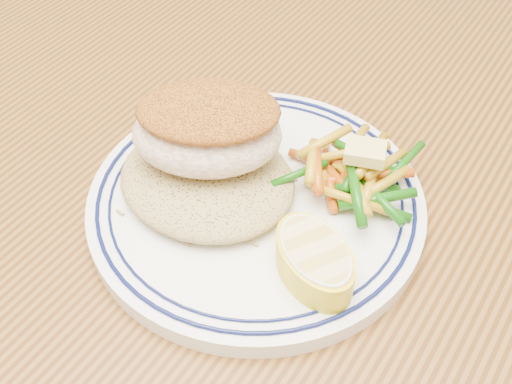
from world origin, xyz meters
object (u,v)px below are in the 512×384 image
at_px(dining_table, 212,259).
at_px(lemon_wedge, 314,260).
at_px(fish_fillet, 207,128).
at_px(vegetable_pile, 354,175).
at_px(plate, 256,202).
at_px(rice_pilaf, 207,176).

distance_m(dining_table, lemon_wedge, 0.18).
height_order(fish_fillet, vegetable_pile, fish_fillet).
bearing_deg(vegetable_pile, plate, -139.28).
relative_size(plate, lemon_wedge, 2.87).
distance_m(dining_table, rice_pilaf, 0.13).
distance_m(plate, rice_pilaf, 0.04).
bearing_deg(plate, fish_fillet, -179.44).
height_order(dining_table, vegetable_pile, vegetable_pile).
distance_m(fish_fillet, vegetable_pile, 0.11).
bearing_deg(rice_pilaf, lemon_wedge, -13.11).
xyz_separation_m(dining_table, rice_pilaf, (0.01, -0.01, 0.12)).
bearing_deg(plate, lemon_wedge, -27.98).
bearing_deg(vegetable_pile, dining_table, -155.49).
bearing_deg(plate, dining_table, 179.20).
height_order(plate, lemon_wedge, lemon_wedge).
relative_size(plate, rice_pilaf, 1.86).
xyz_separation_m(dining_table, fish_fillet, (0.01, -0.00, 0.16)).
height_order(vegetable_pile, lemon_wedge, vegetable_pile).
relative_size(dining_table, plate, 5.93).
height_order(dining_table, rice_pilaf, rice_pilaf).
height_order(dining_table, lemon_wedge, lemon_wedge).
distance_m(rice_pilaf, vegetable_pile, 0.11).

